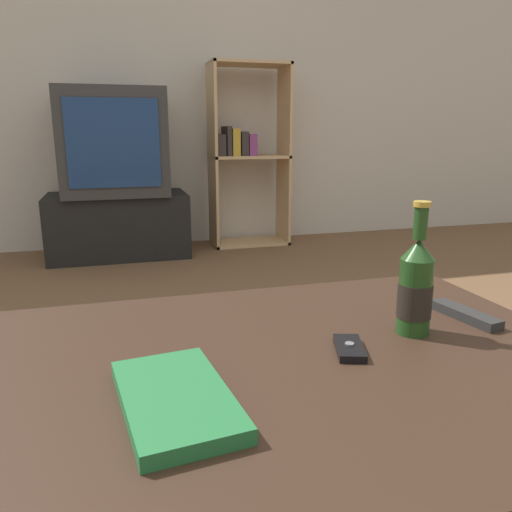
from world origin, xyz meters
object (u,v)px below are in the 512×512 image
at_px(beer_bottle, 415,287).
at_px(cell_phone, 349,348).
at_px(table_book, 176,399).
at_px(remote_control, 465,314).
at_px(bookshelf, 245,153).
at_px(tv_stand, 119,225).
at_px(television, 113,142).

distance_m(beer_bottle, cell_phone, 0.19).
bearing_deg(table_book, remote_control, 9.34).
bearing_deg(table_book, bookshelf, 66.78).
bearing_deg(tv_stand, television, -90.00).
bearing_deg(bookshelf, table_book, -106.76).
relative_size(beer_bottle, table_book, 0.94).
xyz_separation_m(tv_stand, beer_bottle, (0.53, -2.65, 0.32)).
xyz_separation_m(beer_bottle, cell_phone, (-0.16, -0.04, -0.09)).
xyz_separation_m(television, cell_phone, (0.37, -2.69, -0.31)).
relative_size(tv_stand, remote_control, 5.43).
relative_size(tv_stand, bookshelf, 0.70).
height_order(tv_stand, bookshelf, bookshelf).
xyz_separation_m(television, remote_control, (0.68, -2.62, -0.30)).
bearing_deg(television, beer_bottle, -78.75).
distance_m(bookshelf, remote_control, 2.75).
bearing_deg(tv_stand, table_book, -89.11).
relative_size(television, beer_bottle, 2.58).
bearing_deg(beer_bottle, cell_phone, -164.48).
height_order(bookshelf, remote_control, bookshelf).
distance_m(tv_stand, table_book, 2.81).
height_order(tv_stand, cell_phone, cell_phone).
relative_size(tv_stand, cell_phone, 8.39).
relative_size(cell_phone, remote_control, 0.65).
xyz_separation_m(tv_stand, cell_phone, (0.37, -2.70, 0.24)).
height_order(cell_phone, remote_control, remote_control).
distance_m(television, bookshelf, 0.93).
distance_m(television, remote_control, 2.72).
bearing_deg(tv_stand, cell_phone, -82.24).
height_order(tv_stand, television, television).
distance_m(beer_bottle, table_book, 0.51).
xyz_separation_m(tv_stand, bookshelf, (0.92, 0.11, 0.46)).
bearing_deg(cell_phone, bookshelf, 96.68).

